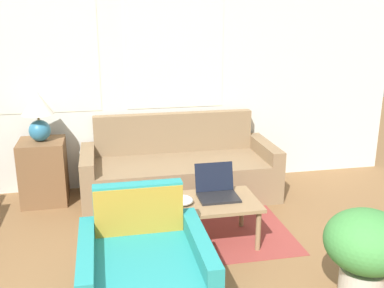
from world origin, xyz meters
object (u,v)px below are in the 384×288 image
coffee_table (207,206)px  cup_navy (171,194)px  couch (179,172)px  table_lamp (38,111)px  laptop (217,190)px  potted_plant (366,249)px  snack_bowl (183,200)px  armchair (145,278)px

coffee_table → cup_navy: 0.33m
couch → cup_navy: bearing=-103.8°
table_lamp → cup_navy: 1.70m
laptop → potted_plant: potted_plant is taller
cup_navy → potted_plant: potted_plant is taller
couch → snack_bowl: (-0.17, -1.14, 0.16)m
couch → cup_navy: 1.02m
table_lamp → snack_bowl: (1.26, -1.24, -0.56)m
armchair → laptop: size_ratio=2.44×
couch → armchair: size_ratio=2.45×
couch → table_lamp: 1.60m
couch → snack_bowl: couch is taller
armchair → snack_bowl: bearing=64.0°
laptop → potted_plant: (0.72, -1.16, -0.02)m
snack_bowl → cup_navy: bearing=114.8°
table_lamp → cup_navy: table_lamp is taller
couch → potted_plant: size_ratio=2.98×
armchair → laptop: (0.74, 0.96, 0.18)m
coffee_table → potted_plant: 1.36m
coffee_table → laptop: 0.17m
couch → potted_plant: couch is taller
potted_plant → snack_bowl: bearing=135.2°
armchair → potted_plant: size_ratio=1.21×
armchair → cup_navy: 1.07m
cup_navy → potted_plant: 1.65m
armchair → laptop: armchair is taller
laptop → cup_navy: (-0.40, 0.05, -0.02)m
snack_bowl → laptop: bearing=19.7°
table_lamp → snack_bowl: table_lamp is taller
table_lamp → couch: bearing=-4.0°
armchair → table_lamp: 2.36m
cup_navy → coffee_table: bearing=-24.3°
coffee_table → cup_navy: (-0.30, 0.13, 0.08)m
armchair → snack_bowl: 0.95m
coffee_table → potted_plant: (0.83, -1.07, 0.09)m
snack_bowl → table_lamp: bearing=135.4°
snack_bowl → couch: bearing=81.7°
couch → table_lamp: (-1.42, 0.10, 0.73)m
armchair → snack_bowl: size_ratio=4.79×
armchair → potted_plant: armchair is taller
couch → laptop: (0.16, -1.03, 0.19)m
table_lamp → coffee_table: 2.02m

